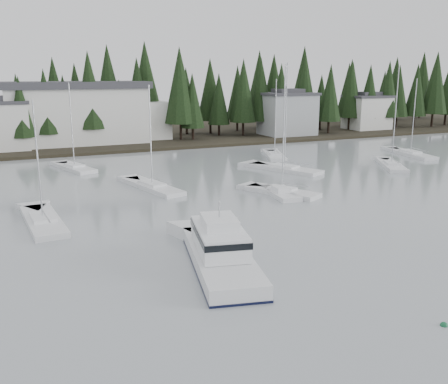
% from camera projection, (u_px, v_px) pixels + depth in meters
% --- Properties ---
extents(far_shore_land, '(240.00, 54.00, 1.00)m').
position_uv_depth(far_shore_land, '(94.00, 135.00, 105.79)').
color(far_shore_land, black).
rests_on(far_shore_land, ground).
extents(conifer_treeline, '(200.00, 22.00, 20.00)m').
position_uv_depth(conifer_treeline, '(104.00, 142.00, 95.99)').
color(conifer_treeline, black).
rests_on(conifer_treeline, ground).
extents(house_east_a, '(10.60, 8.48, 9.25)m').
position_uv_depth(house_east_a, '(287.00, 113.00, 101.78)').
color(house_east_a, '#999EA0').
rests_on(house_east_a, ground).
extents(house_east_b, '(9.54, 7.42, 8.25)m').
position_uv_depth(house_east_b, '(367.00, 111.00, 112.27)').
color(house_east_b, silver).
rests_on(house_east_b, ground).
extents(harbor_inn, '(29.50, 11.50, 10.90)m').
position_uv_depth(harbor_inn, '(89.00, 113.00, 90.23)').
color(harbor_inn, silver).
rests_on(harbor_inn, ground).
extents(cabin_cruiser_center, '(6.24, 12.64, 5.21)m').
position_uv_depth(cabin_cruiser_center, '(221.00, 255.00, 34.15)').
color(cabin_cruiser_center, silver).
rests_on(cabin_cruiser_center, ground).
extents(sailboat_0, '(4.39, 11.21, 12.60)m').
position_uv_depth(sailboat_0, '(410.00, 155.00, 80.16)').
color(sailboat_0, silver).
rests_on(sailboat_0, ground).
extents(sailboat_1, '(5.64, 9.62, 12.56)m').
position_uv_depth(sailboat_1, '(275.00, 157.00, 78.23)').
color(sailboat_1, silver).
rests_on(sailboat_1, ground).
extents(sailboat_2, '(6.93, 9.78, 14.31)m').
position_uv_depth(sailboat_2, '(391.00, 166.00, 70.13)').
color(sailboat_2, silver).
rests_on(sailboat_2, ground).
extents(sailboat_3, '(5.04, 9.22, 12.18)m').
position_uv_depth(sailboat_3, '(75.00, 169.00, 68.29)').
color(sailboat_3, silver).
rests_on(sailboat_3, ground).
extents(sailboat_7, '(7.16, 10.93, 14.74)m').
position_uv_depth(sailboat_7, '(284.00, 170.00, 67.62)').
color(sailboat_7, silver).
rests_on(sailboat_7, ground).
extents(sailboat_9, '(6.16, 8.71, 14.31)m').
position_uv_depth(sailboat_9, '(282.00, 193.00, 54.56)').
color(sailboat_9, silver).
rests_on(sailboat_9, ground).
extents(sailboat_10, '(3.47, 10.64, 11.31)m').
position_uv_depth(sailboat_10, '(43.00, 223.00, 43.83)').
color(sailboat_10, silver).
rests_on(sailboat_10, ground).
extents(sailboat_11, '(4.90, 11.05, 12.18)m').
position_uv_depth(sailboat_11, '(152.00, 188.00, 57.09)').
color(sailboat_11, silver).
rests_on(sailboat_11, ground).
extents(runabout_1, '(2.87, 6.36, 1.42)m').
position_uv_depth(runabout_1, '(281.00, 195.00, 53.65)').
color(runabout_1, silver).
rests_on(runabout_1, ground).
extents(mooring_buoy_green, '(0.41, 0.41, 0.41)m').
position_uv_depth(mooring_buoy_green, '(444.00, 326.00, 26.17)').
color(mooring_buoy_green, '#145933').
rests_on(mooring_buoy_green, ground).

